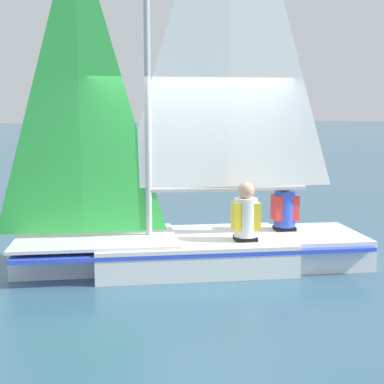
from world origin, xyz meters
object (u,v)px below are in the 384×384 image
object	(u,v)px
sailboat_main	(192,203)
buoy_marker	(43,197)
sailor_crew	(285,214)
sailor_helm	(246,224)

from	to	relation	value
sailboat_main	buoy_marker	distance (m)	5.92
sailor_crew	buoy_marker	distance (m)	6.46
sailboat_main	sailor_helm	xyz separation A→B (m)	(0.54, 0.50, -0.23)
sailboat_main	sailor_helm	bearing A→B (deg)	153.77
sailboat_main	sailor_helm	world-z (taller)	sailboat_main
sailor_helm	sailor_crew	distance (m)	0.88
sailor_crew	buoy_marker	world-z (taller)	sailor_crew
sailboat_main	buoy_marker	size ratio (longest dim) A/B	5.58
sailor_helm	sailor_crew	bearing A→B (deg)	-142.26
sailboat_main	sailor_crew	bearing A→B (deg)	-171.03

